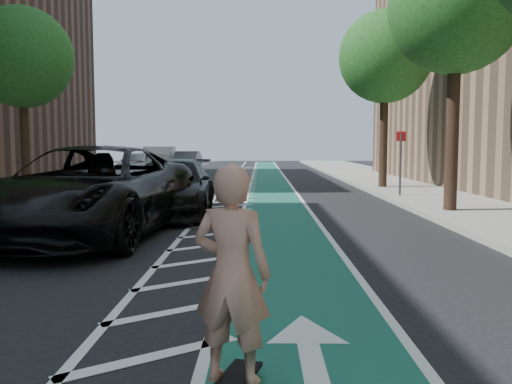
{
  "coord_description": "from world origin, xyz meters",
  "views": [
    {
      "loc": [
        2.53,
        -7.72,
        2.0
      ],
      "look_at": [
        2.43,
        2.53,
        1.1
      ],
      "focal_mm": 38.0,
      "sensor_mm": 36.0,
      "label": 1
    }
  ],
  "objects_px": {
    "skateboarder": "(232,274)",
    "suv_near": "(91,191)",
    "barrel_a": "(76,198)",
    "suv_far": "(172,187)"
  },
  "relations": [
    {
      "from": "skateboarder",
      "to": "suv_near",
      "type": "xyz_separation_m",
      "value": [
        -3.48,
        7.56,
        0.0
      ]
    },
    {
      "from": "skateboarder",
      "to": "barrel_a",
      "type": "distance_m",
      "value": 12.64
    },
    {
      "from": "suv_far",
      "to": "suv_near",
      "type": "bearing_deg",
      "value": -110.31
    },
    {
      "from": "suv_near",
      "to": "suv_far",
      "type": "xyz_separation_m",
      "value": [
        1.18,
        3.5,
        -0.2
      ]
    },
    {
      "from": "suv_far",
      "to": "skateboarder",
      "type": "bearing_deg",
      "value": -79.88
    },
    {
      "from": "suv_near",
      "to": "suv_far",
      "type": "relative_size",
      "value": 1.31
    },
    {
      "from": "skateboarder",
      "to": "barrel_a",
      "type": "relative_size",
      "value": 1.79
    },
    {
      "from": "barrel_a",
      "to": "skateboarder",
      "type": "bearing_deg",
      "value": -65.81
    },
    {
      "from": "suv_near",
      "to": "barrel_a",
      "type": "height_order",
      "value": "suv_near"
    },
    {
      "from": "suv_near",
      "to": "suv_far",
      "type": "height_order",
      "value": "suv_near"
    }
  ]
}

